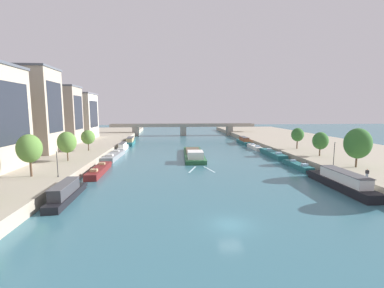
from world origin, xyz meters
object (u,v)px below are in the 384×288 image
at_px(moored_boat_left_second, 131,141).
at_px(moored_boat_right_downstream, 244,141).
at_px(moored_boat_right_midway, 341,181).
at_px(lamppost_right_bank, 334,153).
at_px(lamppost_left_bank, 57,162).
at_px(person_on_quay, 367,173).
at_px(barge_midriver, 194,154).
at_px(moored_boat_left_midway, 66,193).
at_px(moored_boat_right_far, 297,165).
at_px(tree_left_by_lamp, 29,149).
at_px(moored_boat_left_gap_after, 123,147).
at_px(tree_right_past_mid, 358,143).
at_px(tree_right_end_of_row, 298,135).
at_px(moored_boat_left_downstream, 99,170).
at_px(tree_left_far, 88,137).
at_px(tree_left_second, 67,142).
at_px(moored_boat_right_gap_after, 254,147).
at_px(moored_boat_left_upstream, 114,156).
at_px(moored_boat_right_near, 273,154).
at_px(bridge_far, 183,128).

bearing_deg(moored_boat_left_second, moored_boat_right_downstream, -2.05).
distance_m(moored_boat_right_midway, lamppost_right_bank, 10.17).
distance_m(lamppost_left_bank, person_on_quay, 49.44).
bearing_deg(barge_midriver, moored_boat_left_midway, -122.72).
bearing_deg(moored_boat_right_far, tree_left_by_lamp, -168.94).
bearing_deg(moored_boat_left_gap_after, moored_boat_right_far, -35.08).
bearing_deg(moored_boat_left_midway, tree_right_past_mid, 10.66).
distance_m(moored_boat_right_downstream, tree_right_end_of_row, 27.38).
distance_m(moored_boat_left_downstream, moored_boat_right_midway, 43.89).
bearing_deg(lamppost_right_bank, moored_boat_left_midway, -167.08).
xyz_separation_m(moored_boat_left_midway, tree_left_far, (-7.14, 34.73, 4.31)).
xyz_separation_m(moored_boat_left_midway, tree_left_second, (-7.27, 20.55, 4.68)).
bearing_deg(barge_midriver, tree_left_by_lamp, -138.86).
bearing_deg(tree_right_end_of_row, moored_boat_right_gap_after, 122.70).
bearing_deg(moored_boat_left_downstream, barge_midriver, 38.71).
xyz_separation_m(moored_boat_left_upstream, tree_right_end_of_row, (50.30, 0.75, 5.06)).
height_order(moored_boat_left_downstream, moored_boat_left_upstream, moored_boat_left_upstream).
height_order(moored_boat_right_near, bridge_far, bridge_far).
bearing_deg(tree_left_far, tree_left_by_lamp, -92.03).
bearing_deg(moored_boat_right_downstream, moored_boat_left_gap_after, -163.57).
xyz_separation_m(moored_boat_left_gap_after, moored_boat_right_midway, (42.09, -44.91, 0.23)).
xyz_separation_m(moored_boat_right_midway, tree_right_end_of_row, (8.25, 31.63, 4.47)).
xyz_separation_m(moored_boat_left_second, tree_right_end_of_row, (50.01, -27.27, 4.60)).
bearing_deg(tree_left_second, moored_boat_right_downstream, 38.08).
xyz_separation_m(moored_boat_left_second, person_on_quay, (45.41, -59.67, 1.58)).
bearing_deg(moored_boat_left_downstream, tree_right_end_of_row, 19.26).
bearing_deg(lamppost_right_bank, moored_boat_right_midway, -115.79).
bearing_deg(barge_midriver, tree_right_end_of_row, 1.78).
height_order(tree_right_end_of_row, lamppost_right_bank, tree_right_end_of_row).
distance_m(moored_boat_right_near, tree_right_end_of_row, 9.23).
height_order(barge_midriver, moored_boat_left_downstream, barge_midriver).
xyz_separation_m(moored_boat_right_downstream, tree_right_end_of_row, (7.99, -25.77, 4.63)).
distance_m(moored_boat_left_second, person_on_quay, 75.00).
xyz_separation_m(moored_boat_left_midway, lamppost_right_bank, (46.08, 10.57, 3.27)).
xyz_separation_m(moored_boat_left_downstream, moored_boat_right_far, (41.77, 0.93, -0.02)).
distance_m(moored_boat_left_gap_after, tree_right_end_of_row, 52.28).
relative_size(barge_midriver, tree_left_far, 4.49).
bearing_deg(bridge_far, tree_left_far, -115.98).
xyz_separation_m(moored_boat_left_second, moored_boat_right_gap_after, (41.93, -14.69, -0.53)).
distance_m(moored_boat_left_midway, moored_boat_right_far, 45.43).
xyz_separation_m(barge_midriver, moored_boat_left_upstream, (-21.11, 0.15, -0.15)).
relative_size(barge_midriver, lamppost_left_bank, 5.68).
xyz_separation_m(barge_midriver, moored_boat_right_downstream, (21.20, 26.68, 0.29)).
distance_m(barge_midriver, tree_right_end_of_row, 29.62).
bearing_deg(moored_boat_right_far, moored_boat_left_gap_after, 144.92).
xyz_separation_m(moored_boat_right_gap_after, lamppost_left_bank, (-45.65, -39.66, 3.58)).
bearing_deg(moored_boat_right_near, moored_boat_right_gap_after, 92.05).
bearing_deg(tree_right_end_of_row, lamppost_left_bank, -153.26).
bearing_deg(tree_right_past_mid, moored_boat_left_second, 134.07).
bearing_deg(moored_boat_right_near, tree_left_by_lamp, -153.98).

